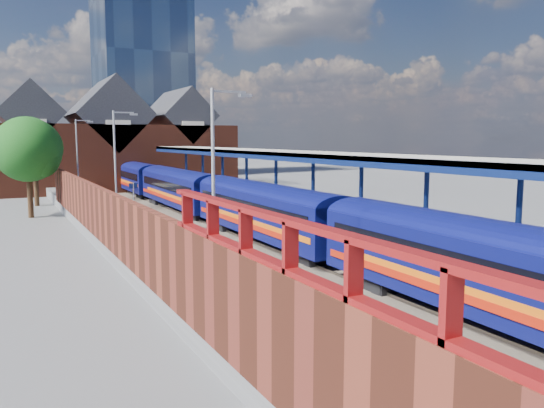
{
  "coord_description": "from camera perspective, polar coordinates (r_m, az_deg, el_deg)",
  "views": [
    {
      "loc": [
        -13.0,
        -10.56,
        6.35
      ],
      "look_at": [
        1.12,
        16.25,
        2.6
      ],
      "focal_mm": 35.0,
      "sensor_mm": 36.0,
      "label": 1
    }
  ],
  "objects": [
    {
      "name": "lamp_post_d",
      "position": [
        49.03,
        -20.07,
        5.04
      ],
      "size": [
        1.48,
        0.18,
        7.0
      ],
      "color": "#A5A8AA",
      "rests_on": "left_platform"
    },
    {
      "name": "station_building",
      "position": [
        69.79,
        -17.13,
        6.01
      ],
      "size": [
        30.0,
        12.12,
        13.78
      ],
      "color": "maroon",
      "rests_on": "ground"
    },
    {
      "name": "parked_car_dark",
      "position": [
        36.46,
        5.09,
        -0.5
      ],
      "size": [
        4.26,
        2.96,
        1.15
      ],
      "primitive_type": "imported",
      "rotation": [
        0.0,
        0.0,
        1.95
      ],
      "color": "black",
      "rests_on": "right_platform"
    },
    {
      "name": "coping_right",
      "position": [
        34.97,
        0.08,
        -1.7
      ],
      "size": [
        0.3,
        76.0,
        0.05
      ],
      "primitive_type": "cube",
      "color": "silver",
      "rests_on": "right_platform"
    },
    {
      "name": "parked_car_red",
      "position": [
        25.67,
        26.86,
        -4.33
      ],
      "size": [
        3.85,
        2.09,
        1.24
      ],
      "primitive_type": "imported",
      "rotation": [
        0.0,
        0.0,
        1.39
      ],
      "color": "maroon",
      "rests_on": "right_platform"
    },
    {
      "name": "parked_car_silver",
      "position": [
        28.22,
        22.52,
        -3.09
      ],
      "size": [
        4.09,
        2.01,
        1.29
      ],
      "primitive_type": "imported",
      "rotation": [
        0.0,
        0.0,
        1.74
      ],
      "color": "#AAA9AE",
      "rests_on": "right_platform"
    },
    {
      "name": "ballast_bed",
      "position": [
        33.81,
        -4.66,
        -3.74
      ],
      "size": [
        6.0,
        76.0,
        0.06
      ],
      "primitive_type": "cube",
      "color": "#473D33",
      "rests_on": "ground"
    },
    {
      "name": "canopy",
      "position": [
        37.41,
        1.85,
        5.37
      ],
      "size": [
        4.5,
        52.0,
        4.48
      ],
      "color": "navy",
      "rests_on": "right_platform"
    },
    {
      "name": "rails",
      "position": [
        33.79,
        -4.66,
        -3.59
      ],
      "size": [
        4.51,
        76.0,
        0.14
      ],
      "color": "slate",
      "rests_on": "ground"
    },
    {
      "name": "train",
      "position": [
        39.52,
        -6.1,
        0.87
      ],
      "size": [
        3.05,
        65.94,
        3.45
      ],
      "color": "#0C1054",
      "rests_on": "ground"
    },
    {
      "name": "glass_tower",
      "position": [
        94.46,
        -13.88,
        15.29
      ],
      "size": [
        14.2,
        14.2,
        40.3
      ],
      "color": "#425571",
      "rests_on": "ground"
    },
    {
      "name": "tree_near",
      "position": [
        46.55,
        -24.61,
        5.19
      ],
      "size": [
        5.2,
        5.2,
        8.1
      ],
      "color": "#382314",
      "rests_on": "ground"
    },
    {
      "name": "right_platform",
      "position": [
        36.46,
        4.05,
        -2.2
      ],
      "size": [
        6.0,
        76.0,
        1.0
      ],
      "primitive_type": "cube",
      "color": "#565659",
      "rests_on": "ground"
    },
    {
      "name": "parked_car_blue",
      "position": [
        30.97,
        13.04,
        -1.99
      ],
      "size": [
        4.55,
        3.18,
        1.15
      ],
      "primitive_type": "imported",
      "rotation": [
        0.0,
        0.0,
        1.91
      ],
      "color": "navy",
      "rests_on": "right_platform"
    },
    {
      "name": "lamp_post_c",
      "position": [
        33.26,
        -16.29,
        4.43
      ],
      "size": [
        1.48,
        0.18,
        7.0
      ],
      "color": "#A5A8AA",
      "rests_on": "left_platform"
    },
    {
      "name": "lamp_post_b",
      "position": [
        17.89,
        -5.92,
        2.66
      ],
      "size": [
        1.48,
        0.18,
        7.0
      ],
      "color": "#A5A8AA",
      "rests_on": "left_platform"
    },
    {
      "name": "coping_left",
      "position": [
        32.55,
        -9.78,
        -2.47
      ],
      "size": [
        0.3,
        76.0,
        0.05
      ],
      "primitive_type": "cube",
      "color": "silver",
      "rests_on": "left_platform"
    },
    {
      "name": "yellow_line",
      "position": [
        32.37,
        -10.79,
        -2.57
      ],
      "size": [
        0.14,
        76.0,
        0.01
      ],
      "primitive_type": "cube",
      "color": "yellow",
      "rests_on": "left_platform"
    },
    {
      "name": "ground",
      "position": [
        43.06,
        -9.9,
        -1.53
      ],
      "size": [
        240.0,
        240.0,
        0.0
      ],
      "primitive_type": "plane",
      "color": "#5B5B5E",
      "rests_on": "ground"
    },
    {
      "name": "tree_far",
      "position": [
        54.6,
        -24.05,
        5.4
      ],
      "size": [
        5.2,
        5.2,
        8.1
      ],
      "color": "#382314",
      "rests_on": "ground"
    },
    {
      "name": "brick_wall",
      "position": [
        24.9,
        -16.09,
        -2.23
      ],
      "size": [
        0.35,
        50.0,
        3.86
      ],
      "color": "maroon",
      "rests_on": "left_platform"
    },
    {
      "name": "left_platform",
      "position": [
        32.01,
        -13.77,
        -3.68
      ],
      "size": [
        5.0,
        76.0,
        1.0
      ],
      "primitive_type": "cube",
      "color": "#565659",
      "rests_on": "ground"
    },
    {
      "name": "platform_sign",
      "position": [
        35.66,
        -14.66,
        0.93
      ],
      "size": [
        0.55,
        0.08,
        2.5
      ],
      "color": "#A5A8AA",
      "rests_on": "left_platform"
    }
  ]
}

